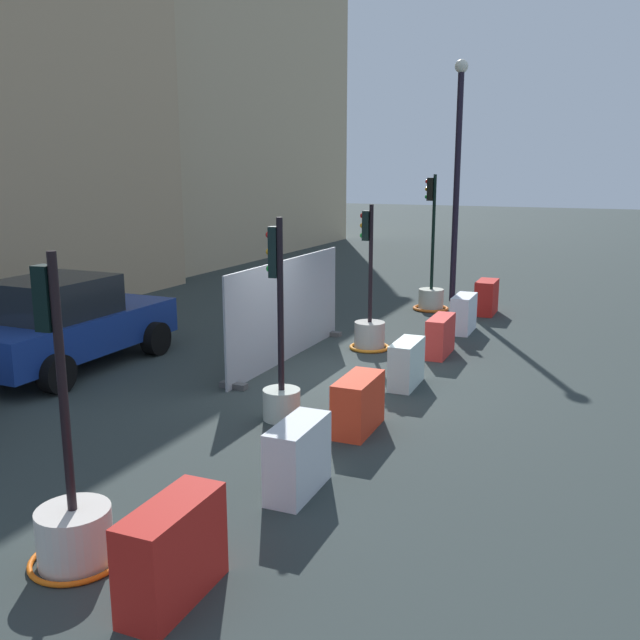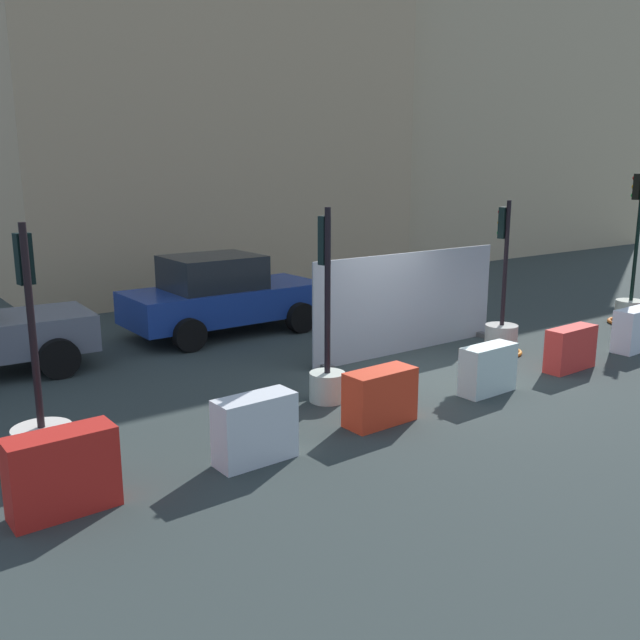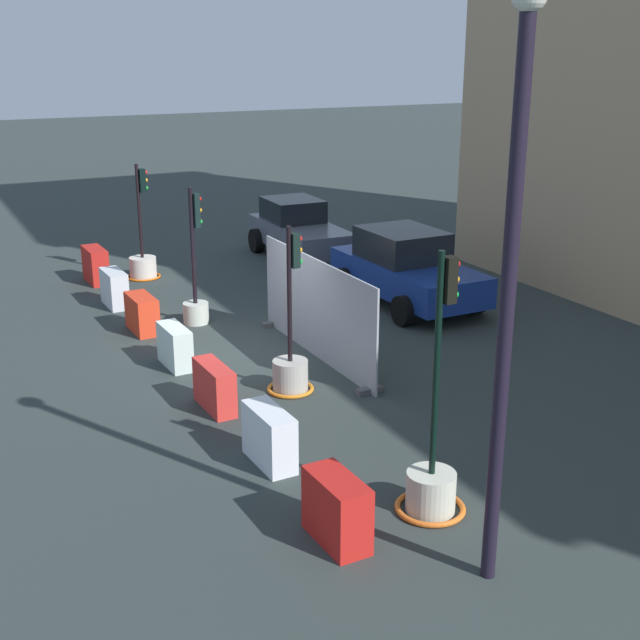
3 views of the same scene
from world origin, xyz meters
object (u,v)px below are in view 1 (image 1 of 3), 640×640
object	(u,v)px
construction_barrier_1	(298,458)
construction_barrier_5	(464,314)
traffic_light_1	(281,379)
traffic_light_3	(431,292)
traffic_light_2	(369,328)
construction_barrier_0	(172,553)
construction_barrier_6	(486,297)
car_blue_estate	(65,324)
construction_barrier_3	(407,364)
construction_barrier_2	(358,404)
street_lamp_post	(457,166)
construction_barrier_4	(440,336)
traffic_light_0	(73,519)

from	to	relation	value
construction_barrier_1	construction_barrier_5	bearing A→B (deg)	0.42
traffic_light_1	traffic_light_3	world-z (taller)	traffic_light_3
traffic_light_2	construction_barrier_1	size ratio (longest dim) A/B	2.87
traffic_light_2	construction_barrier_0	xyz separation A→B (m)	(-8.94, -1.44, -0.00)
construction_barrier_1	construction_barrier_6	distance (m)	11.26
traffic_light_2	car_blue_estate	size ratio (longest dim) A/B	0.69
construction_barrier_3	car_blue_estate	distance (m)	6.47
traffic_light_3	construction_barrier_2	bearing A→B (deg)	-171.32
construction_barrier_0	construction_barrier_1	bearing A→B (deg)	-2.16
traffic_light_1	street_lamp_post	xyz separation A→B (m)	(10.61, -0.08, 3.18)
construction_barrier_4	construction_barrier_6	bearing A→B (deg)	-0.73
traffic_light_0	construction_barrier_1	distance (m)	2.59
traffic_light_1	traffic_light_2	bearing A→B (deg)	2.82
construction_barrier_1	car_blue_estate	world-z (taller)	car_blue_estate
traffic_light_1	construction_barrier_3	distance (m)	2.69
traffic_light_2	construction_barrier_4	world-z (taller)	traffic_light_2
traffic_light_2	traffic_light_0	bearing A→B (deg)	-178.64
traffic_light_0	traffic_light_2	xyz separation A→B (m)	(8.83, 0.21, 0.00)
construction_barrier_6	construction_barrier_5	bearing A→B (deg)	177.79
construction_barrier_2	construction_barrier_4	size ratio (longest dim) A/B	0.96
construction_barrier_5	traffic_light_0	bearing A→B (deg)	173.61
construction_barrier_2	traffic_light_3	bearing A→B (deg)	8.68
traffic_light_1	construction_barrier_4	bearing A→B (deg)	-15.40
traffic_light_2	construction_barrier_6	xyz separation A→B (m)	(4.66, -1.55, -0.02)
construction_barrier_6	car_blue_estate	distance (m)	10.49
traffic_light_0	construction_barrier_6	bearing A→B (deg)	-5.69
traffic_light_0	construction_barrier_5	xyz separation A→B (m)	(11.20, -1.26, -0.02)
construction_barrier_2	street_lamp_post	xyz separation A→B (m)	(10.58, 1.16, 3.42)
construction_barrier_2	construction_barrier_3	xyz separation A→B (m)	(2.34, -0.01, 0.00)
traffic_light_1	street_lamp_post	distance (m)	11.08
construction_barrier_2	traffic_light_1	bearing A→B (deg)	91.48
construction_barrier_4	construction_barrier_6	world-z (taller)	construction_barrier_6
construction_barrier_6	car_blue_estate	size ratio (longest dim) A/B	0.23
construction_barrier_4	construction_barrier_5	size ratio (longest dim) A/B	1.04
car_blue_estate	construction_barrier_5	bearing A→B (deg)	-45.98
traffic_light_1	car_blue_estate	size ratio (longest dim) A/B	0.69
traffic_light_3	construction_barrier_1	distance (m)	11.29
traffic_light_2	construction_barrier_3	size ratio (longest dim) A/B	2.91
traffic_light_0	traffic_light_3	distance (m)	13.42
construction_barrier_0	construction_barrier_3	xyz separation A→B (m)	(6.80, -0.03, -0.06)
traffic_light_1	construction_barrier_6	xyz separation A→B (m)	(9.16, -1.33, -0.19)
street_lamp_post	construction_barrier_0	bearing A→B (deg)	-175.67
construction_barrier_2	construction_barrier_6	size ratio (longest dim) A/B	1.06
construction_barrier_4	construction_barrier_0	bearing A→B (deg)	179.67
construction_barrier_5	construction_barrier_6	xyz separation A→B (m)	(2.29, -0.09, 0.01)
construction_barrier_3	street_lamp_post	world-z (taller)	street_lamp_post
construction_barrier_3	traffic_light_3	bearing A→B (deg)	11.70
construction_barrier_3	construction_barrier_0	bearing A→B (deg)	179.74
traffic_light_1	construction_barrier_4	world-z (taller)	traffic_light_1
construction_barrier_1	street_lamp_post	xyz separation A→B (m)	(12.72, 1.23, 3.39)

